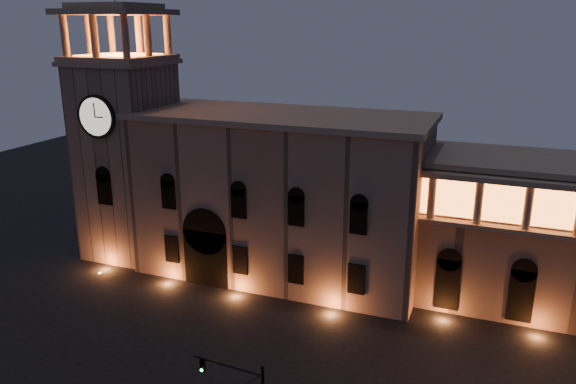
# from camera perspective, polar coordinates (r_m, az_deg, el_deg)

# --- Properties ---
(government_building) EXTENTS (30.80, 12.80, 17.60)m
(government_building) POSITION_cam_1_polar(r_m,az_deg,el_deg) (59.65, -0.82, -0.39)
(government_building) COLOR #876958
(government_building) RESTS_ON ground
(clock_tower) EXTENTS (9.80, 9.80, 32.40)m
(clock_tower) POSITION_cam_1_polar(r_m,az_deg,el_deg) (66.84, -16.00, 4.15)
(clock_tower) COLOR #876958
(clock_tower) RESTS_ON ground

